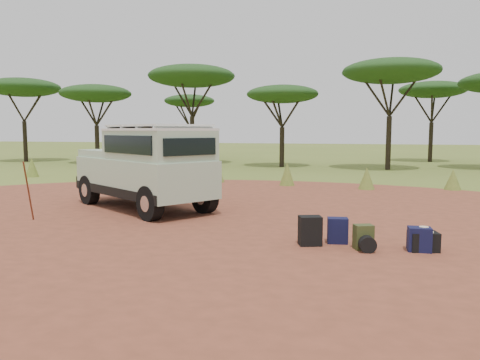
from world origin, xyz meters
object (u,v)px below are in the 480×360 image
(backpack_black, at_px, (310,231))
(hard_case, at_px, (423,242))
(backpack_navy, at_px, (338,231))
(safari_vehicle, at_px, (146,169))
(backpack_olive, at_px, (363,237))
(walking_staff, at_px, (29,192))
(duffel_navy, at_px, (419,239))

(backpack_black, distance_m, hard_case, 1.99)
(backpack_navy, relative_size, hard_case, 1.00)
(safari_vehicle, xyz_separation_m, backpack_olive, (5.78, -2.91, -0.88))
(walking_staff, height_order, backpack_navy, walking_staff)
(backpack_navy, height_order, duffel_navy, backpack_navy)
(backpack_olive, relative_size, duffel_navy, 1.03)
(hard_case, bearing_deg, backpack_olive, 175.96)
(walking_staff, xyz_separation_m, backpack_olive, (7.57, -0.51, -0.49))
(duffel_navy, bearing_deg, hard_case, 32.75)
(backpack_black, bearing_deg, backpack_olive, -22.75)
(backpack_olive, height_order, hard_case, backpack_olive)
(backpack_black, bearing_deg, walking_staff, 155.50)
(safari_vehicle, bearing_deg, duffel_navy, 10.12)
(walking_staff, xyz_separation_m, backpack_black, (6.61, -0.47, -0.44))
(hard_case, bearing_deg, duffel_navy, -157.55)
(backpack_olive, bearing_deg, duffel_navy, -15.19)
(backpack_navy, xyz_separation_m, backpack_olive, (0.48, -0.35, -0.02))
(safari_vehicle, relative_size, duffel_navy, 11.22)
(safari_vehicle, relative_size, hard_case, 10.00)
(backpack_navy, bearing_deg, safari_vehicle, 145.03)
(backpack_navy, bearing_deg, walking_staff, 169.54)
(backpack_black, height_order, backpack_olive, backpack_black)
(backpack_olive, bearing_deg, walking_staff, 153.93)
(backpack_navy, distance_m, duffel_navy, 1.45)
(safari_vehicle, distance_m, walking_staff, 3.02)
(backpack_navy, bearing_deg, hard_case, -15.90)
(backpack_black, bearing_deg, safari_vehicle, 128.77)
(backpack_navy, height_order, hard_case, backpack_navy)
(backpack_black, xyz_separation_m, backpack_navy, (0.48, 0.31, -0.03))
(walking_staff, xyz_separation_m, backpack_navy, (7.09, -0.16, -0.47))
(safari_vehicle, relative_size, backpack_olive, 10.86)
(duffel_navy, bearing_deg, walking_staff, 174.20)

